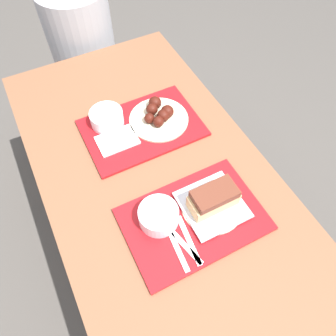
{
  "coord_description": "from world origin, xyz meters",
  "views": [
    {
      "loc": [
        -0.25,
        -0.58,
        1.74
      ],
      "look_at": [
        0.04,
        -0.02,
        0.8
      ],
      "focal_mm": 35.0,
      "sensor_mm": 36.0,
      "label": 1
    }
  ],
  "objects_px": {
    "tray_near": "(193,219)",
    "bowl_coleslaw_far": "(107,117)",
    "person_seated_across": "(80,35)",
    "tray_far": "(142,128)",
    "wings_plate_far": "(159,115)",
    "brisket_sandwich_plate": "(213,201)",
    "bowl_coleslaw_near": "(159,215)"
  },
  "relations": [
    {
      "from": "tray_far",
      "to": "person_seated_across",
      "type": "distance_m",
      "value": 0.77
    },
    {
      "from": "wings_plate_far",
      "to": "brisket_sandwich_plate",
      "type": "bearing_deg",
      "value": -92.12
    },
    {
      "from": "tray_far",
      "to": "bowl_coleslaw_far",
      "type": "height_order",
      "value": "bowl_coleslaw_far"
    },
    {
      "from": "brisket_sandwich_plate",
      "to": "wings_plate_far",
      "type": "relative_size",
      "value": 0.88
    },
    {
      "from": "tray_far",
      "to": "brisket_sandwich_plate",
      "type": "distance_m",
      "value": 0.43
    },
    {
      "from": "bowl_coleslaw_far",
      "to": "person_seated_across",
      "type": "height_order",
      "value": "person_seated_across"
    },
    {
      "from": "tray_near",
      "to": "wings_plate_far",
      "type": "relative_size",
      "value": 1.92
    },
    {
      "from": "tray_near",
      "to": "person_seated_across",
      "type": "bearing_deg",
      "value": 89.64
    },
    {
      "from": "tray_far",
      "to": "tray_near",
      "type": "bearing_deg",
      "value": -91.84
    },
    {
      "from": "bowl_coleslaw_far",
      "to": "wings_plate_far",
      "type": "relative_size",
      "value": 0.55
    },
    {
      "from": "tray_near",
      "to": "bowl_coleslaw_far",
      "type": "relative_size",
      "value": 3.5
    },
    {
      "from": "tray_far",
      "to": "wings_plate_far",
      "type": "height_order",
      "value": "wings_plate_far"
    },
    {
      "from": "bowl_coleslaw_far",
      "to": "person_seated_across",
      "type": "bearing_deg",
      "value": 81.35
    },
    {
      "from": "tray_near",
      "to": "bowl_coleslaw_far",
      "type": "bearing_deg",
      "value": 100.82
    },
    {
      "from": "brisket_sandwich_plate",
      "to": "bowl_coleslaw_far",
      "type": "xyz_separation_m",
      "value": [
        -0.17,
        0.5,
        -0.0
      ]
    },
    {
      "from": "bowl_coleslaw_near",
      "to": "bowl_coleslaw_far",
      "type": "bearing_deg",
      "value": 89.4
    },
    {
      "from": "tray_far",
      "to": "person_seated_across",
      "type": "height_order",
      "value": "person_seated_across"
    },
    {
      "from": "person_seated_across",
      "to": "bowl_coleslaw_near",
      "type": "bearing_deg",
      "value": -95.44
    },
    {
      "from": "tray_far",
      "to": "wings_plate_far",
      "type": "bearing_deg",
      "value": 7.29
    },
    {
      "from": "bowl_coleslaw_far",
      "to": "person_seated_across",
      "type": "xyz_separation_m",
      "value": [
        0.1,
        0.69,
        -0.09
      ]
    },
    {
      "from": "tray_far",
      "to": "wings_plate_far",
      "type": "distance_m",
      "value": 0.08
    },
    {
      "from": "brisket_sandwich_plate",
      "to": "bowl_coleslaw_far",
      "type": "relative_size",
      "value": 1.6
    },
    {
      "from": "tray_near",
      "to": "tray_far",
      "type": "bearing_deg",
      "value": 88.16
    },
    {
      "from": "tray_near",
      "to": "person_seated_across",
      "type": "xyz_separation_m",
      "value": [
        0.01,
        1.2,
        -0.05
      ]
    },
    {
      "from": "brisket_sandwich_plate",
      "to": "person_seated_across",
      "type": "xyz_separation_m",
      "value": [
        -0.07,
        1.19,
        -0.1
      ]
    },
    {
      "from": "wings_plate_far",
      "to": "person_seated_across",
      "type": "bearing_deg",
      "value": 96.24
    },
    {
      "from": "person_seated_across",
      "to": "tray_near",
      "type": "bearing_deg",
      "value": -90.36
    },
    {
      "from": "brisket_sandwich_plate",
      "to": "person_seated_across",
      "type": "height_order",
      "value": "person_seated_across"
    },
    {
      "from": "bowl_coleslaw_near",
      "to": "tray_near",
      "type": "bearing_deg",
      "value": -24.4
    },
    {
      "from": "wings_plate_far",
      "to": "tray_far",
      "type": "bearing_deg",
      "value": -172.71
    },
    {
      "from": "tray_near",
      "to": "person_seated_across",
      "type": "height_order",
      "value": "person_seated_across"
    },
    {
      "from": "brisket_sandwich_plate",
      "to": "tray_far",
      "type": "bearing_deg",
      "value": 98.23
    }
  ]
}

